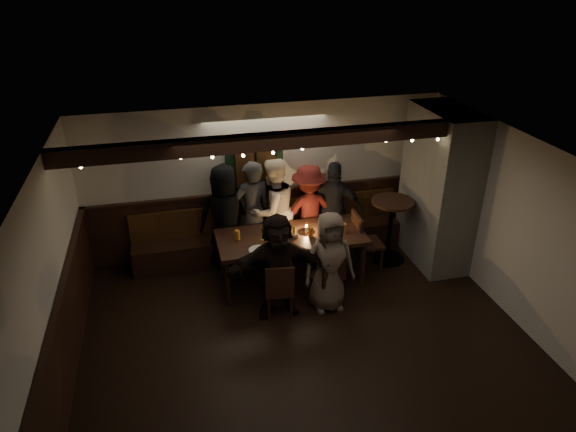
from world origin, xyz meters
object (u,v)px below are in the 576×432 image
object	(u,v)px
chair_near_left	(279,288)
person_a	(225,217)
chair_near_right	(330,274)
person_g	(329,262)
person_c	(273,210)
person_f	(278,266)
chair_end	(362,239)
person_e	(334,208)
dining_table	(291,239)
person_d	(308,211)
high_top	(391,223)
person_b	(252,213)

from	to	relation	value
chair_near_left	person_a	world-z (taller)	person_a
chair_near_right	person_g	distance (m)	0.24
chair_near_left	person_a	size ratio (longest dim) A/B	0.50
person_c	person_f	xyz separation A→B (m)	(-0.27, -1.52, -0.11)
chair_near_left	person_f	bearing A→B (deg)	87.14
chair_end	person_c	distance (m)	1.54
person_e	person_g	size ratio (longest dim) A/B	1.08
person_c	person_e	world-z (taller)	person_c
person_f	dining_table	bearing A→B (deg)	64.43
dining_table	person_d	distance (m)	0.91
person_e	high_top	bearing A→B (deg)	168.78
chair_near_right	person_c	xyz separation A→B (m)	(-0.51, 1.51, 0.36)
person_a	person_f	xyz separation A→B (m)	(0.53, -1.49, -0.09)
person_c	high_top	bearing A→B (deg)	139.93
person_f	high_top	bearing A→B (deg)	25.79
person_b	chair_end	bearing A→B (deg)	144.16
chair_end	chair_near_left	bearing A→B (deg)	-150.13
dining_table	person_e	distance (m)	1.18
chair_near_right	person_f	xyz separation A→B (m)	(-0.77, -0.00, 0.26)
chair_near_right	high_top	size ratio (longest dim) A/B	0.86
chair_near_right	person_e	xyz separation A→B (m)	(0.54, 1.47, 0.30)
high_top	person_c	distance (m)	1.97
chair_end	person_b	size ratio (longest dim) A/B	0.56
chair_end	person_e	xyz separation A→B (m)	(-0.27, 0.67, 0.26)
dining_table	person_b	xyz separation A→B (m)	(-0.47, 0.74, 0.16)
chair_near_left	chair_near_right	size ratio (longest dim) A/B	0.93
dining_table	chair_near_left	xyz separation A→B (m)	(-0.39, -0.87, -0.25)
dining_table	high_top	bearing A→B (deg)	7.24
person_a	high_top	bearing A→B (deg)	176.08
dining_table	person_b	distance (m)	0.89
person_d	person_g	world-z (taller)	person_d
chair_near_left	high_top	distance (m)	2.43
person_d	chair_near_left	bearing A→B (deg)	56.47
person_g	person_d	bearing A→B (deg)	83.57
person_d	dining_table	bearing A→B (deg)	51.87
dining_table	person_f	bearing A→B (deg)	-116.68
chair_end	person_d	bearing A→B (deg)	134.44
chair_near_right	person_a	distance (m)	2.01
person_e	chair_near_left	bearing A→B (deg)	69.33
person_b	person_g	world-z (taller)	person_b
dining_table	person_d	size ratio (longest dim) A/B	1.40
dining_table	high_top	xyz separation A→B (m)	(1.77, 0.22, -0.05)
dining_table	person_c	distance (m)	0.78
chair_end	person_f	distance (m)	1.79
chair_near_right	person_a	bearing A→B (deg)	131.18
person_b	person_f	distance (m)	1.51
chair_near_right	person_d	bearing A→B (deg)	86.03
chair_end	person_a	size ratio (longest dim) A/B	0.57
chair_near_right	person_e	distance (m)	1.60
person_a	person_b	xyz separation A→B (m)	(0.44, 0.01, 0.01)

